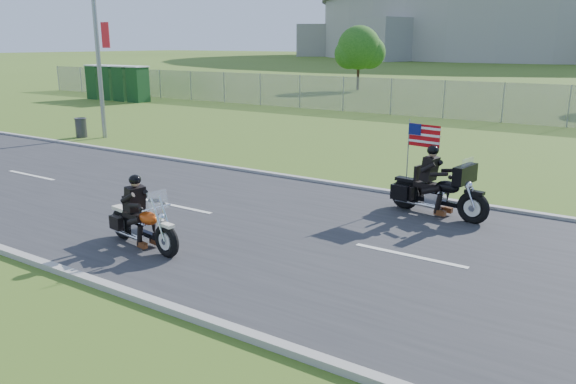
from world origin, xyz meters
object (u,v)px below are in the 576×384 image
Objects in this scene: porta_toilet_b at (124,84)px; porta_toilet_c at (110,83)px; porta_toilet_d at (97,82)px; motorcycle_follow at (438,193)px; motorcycle_lead at (142,225)px; trash_can at (81,128)px; porta_toilet_a at (138,85)px.

porta_toilet_b and porta_toilet_c have the same top height.
porta_toilet_c is 1.00× the size of porta_toilet_d.
porta_toilet_b is 0.93× the size of motorcycle_follow.
motorcycle_lead is (25.63, -19.38, -0.68)m from porta_toilet_d.
trash_can is (-16.41, 2.68, -0.17)m from motorcycle_follow.
porta_toilet_d reaches higher than trash_can.
motorcycle_follow is 16.63m from trash_can.
trash_can is (-12.29, 7.87, -0.07)m from motorcycle_lead.
motorcycle_lead is at bearing -40.33° from porta_toilet_b.
porta_toilet_a and porta_toilet_c have the same top height.
motorcycle_follow is at bearing -26.59° from porta_toilet_c.
motorcycle_lead is at bearing -42.13° from porta_toilet_a.
porta_toilet_a and porta_toilet_b have the same top height.
motorcycle_follow is at bearing -9.28° from trash_can.
porta_toilet_a is at bearing 0.00° from porta_toilet_c.
porta_toilet_a reaches higher than trash_can.
trash_can is (10.54, -11.51, -0.75)m from porta_toilet_b.
porta_toilet_a is 28.90m from motorcycle_lead.
motorcycle_lead reaches higher than trash_can.
porta_toilet_d is (-4.20, 0.00, 0.00)m from porta_toilet_a.
porta_toilet_c is at bearing 162.28° from motorcycle_follow.
porta_toilet_a is at bearing 0.00° from porta_toilet_b.
motorcycle_follow reaches higher than trash_can.
porta_toilet_a is 1.06× the size of motorcycle_lead.
motorcycle_follow is at bearing -27.77° from porta_toilet_b.
porta_toilet_a is 14.72m from trash_can.
motorcycle_lead is at bearing -119.62° from motorcycle_follow.
motorcycle_lead is 0.88× the size of motorcycle_follow.
porta_toilet_b is at bearing 132.46° from trash_can.
porta_toilet_a is at bearing 128.43° from trash_can.
motorcycle_lead is at bearing -32.62° from trash_can.
porta_toilet_c is 0.93× the size of motorcycle_follow.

